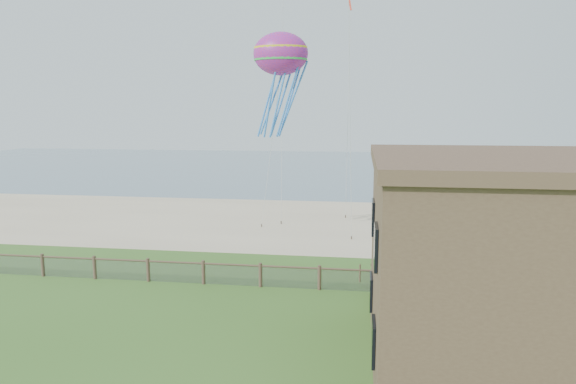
% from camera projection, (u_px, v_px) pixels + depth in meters
% --- Properties ---
extents(ground, '(160.00, 160.00, 0.00)m').
position_uv_depth(ground, '(231.00, 337.00, 20.25)').
color(ground, '#3A6221').
rests_on(ground, ground).
extents(sand_beach, '(72.00, 20.00, 0.02)m').
position_uv_depth(sand_beach, '(299.00, 222.00, 41.77)').
color(sand_beach, tan).
rests_on(sand_beach, ground).
extents(ocean, '(160.00, 68.00, 0.02)m').
position_uv_depth(ocean, '(331.00, 167.00, 84.82)').
color(ocean, slate).
rests_on(ocean, ground).
extents(chainlink_fence, '(36.20, 0.20, 1.25)m').
position_uv_depth(chainlink_fence, '(260.00, 276.00, 26.03)').
color(chainlink_fence, '#4A372A').
rests_on(chainlink_fence, ground).
extents(motel_deck, '(15.00, 2.00, 0.50)m').
position_uv_depth(motel_deck, '(537.00, 302.00, 23.27)').
color(motel_deck, brown).
rests_on(motel_deck, ground).
extents(picnic_table, '(1.84, 1.51, 0.70)m').
position_uv_depth(picnic_table, '(405.00, 294.00, 24.08)').
color(picnic_table, brown).
rests_on(picnic_table, ground).
extents(octopus_kite, '(3.72, 2.68, 7.53)m').
position_uv_depth(octopus_kite, '(281.00, 83.00, 35.03)').
color(octopus_kite, '#FF2834').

